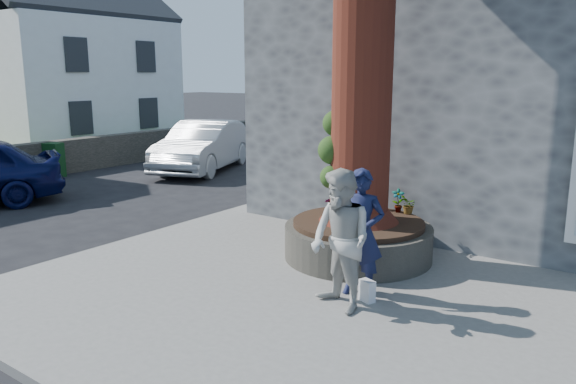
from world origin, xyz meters
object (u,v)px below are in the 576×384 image
Objects in this scene: planter at (358,239)px; man at (361,233)px; car_silver at (204,146)px; a_board_sign at (54,160)px; woman at (341,241)px.

man reaches higher than planter.
car_silver is (-8.17, 4.92, 0.35)m from planter.
man reaches higher than a_board_sign.
a_board_sign is (-11.69, 3.40, -0.49)m from woman.
man is 0.57m from woman.
planter is 11.01m from a_board_sign.
man is 0.96× the size of woman.
woman is at bearing -31.81° from a_board_sign.
car_silver is 4.63× the size of a_board_sign.
car_silver reaches higher than planter.
woman reaches higher than car_silver.
man is at bearing -29.25° from a_board_sign.
planter is 0.50× the size of car_silver.
car_silver is at bearing 129.77° from man.
car_silver is at bearing 148.97° from planter.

